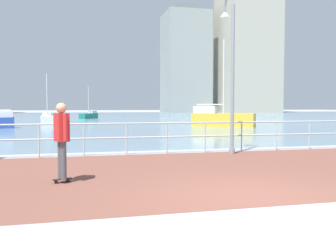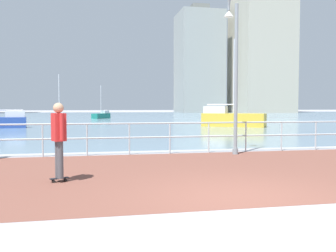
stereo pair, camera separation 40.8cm
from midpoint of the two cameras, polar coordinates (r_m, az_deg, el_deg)
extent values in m
plane|color=#9E9EA3|center=(46.19, -8.02, 0.99)|extent=(220.00, 220.00, 0.00)
cube|color=brown|center=(9.51, 5.87, -6.88)|extent=(28.00, 7.00, 0.01)
cube|color=#6B899E|center=(57.53, -8.71, 1.39)|extent=(180.00, 88.00, 0.00)
cylinder|color=#B2BCC1|center=(12.57, -17.84, -2.16)|extent=(0.05, 0.05, 1.06)
cylinder|color=#B2BCC1|center=(12.49, -11.44, -2.10)|extent=(0.05, 0.05, 1.06)
cylinder|color=#B2BCC1|center=(12.57, -5.04, -2.02)|extent=(0.05, 0.05, 1.06)
cylinder|color=#B2BCC1|center=(12.80, 1.20, -1.92)|extent=(0.05, 0.05, 1.06)
cylinder|color=#B2BCC1|center=(13.18, 7.15, -1.80)|extent=(0.05, 0.05, 1.06)
cylinder|color=#B2BCC1|center=(13.69, 12.72, -1.67)|extent=(0.05, 0.05, 1.06)
cylinder|color=#B2BCC1|center=(14.32, 17.83, -1.54)|extent=(0.05, 0.05, 1.06)
cylinder|color=#B2BCC1|center=(15.05, 22.48, -1.40)|extent=(0.05, 0.05, 1.06)
cylinder|color=#B2BCC1|center=(12.76, 1.20, 0.46)|extent=(25.20, 0.06, 0.06)
cylinder|color=#B2BCC1|center=(12.79, 1.20, -1.68)|extent=(25.20, 0.06, 0.06)
cylinder|color=gray|center=(12.93, 11.20, -3.85)|extent=(0.19, 0.19, 0.20)
cylinder|color=gray|center=(12.87, 11.31, 6.99)|extent=(0.12, 0.12, 5.07)
cylinder|color=gray|center=(13.76, 10.26, 18.09)|extent=(0.10, 0.14, 0.19)
cylinder|color=gray|center=(13.74, 10.21, 17.45)|extent=(0.10, 0.10, 0.17)
cone|color=silver|center=(13.69, 10.20, 16.64)|extent=(0.36, 0.36, 0.22)
cylinder|color=black|center=(8.47, -14.25, -8.01)|extent=(0.07, 0.05, 0.06)
cylinder|color=black|center=(8.40, -14.08, -8.10)|extent=(0.07, 0.05, 0.06)
cylinder|color=black|center=(8.40, -15.93, -8.13)|extent=(0.07, 0.05, 0.06)
cylinder|color=black|center=(8.32, -15.77, -8.22)|extent=(0.07, 0.05, 0.06)
cube|color=black|center=(8.39, -15.01, -7.78)|extent=(0.41, 0.25, 0.02)
cylinder|color=#4C4C51|center=(8.40, -15.21, -4.92)|extent=(0.17, 0.17, 0.80)
cylinder|color=#4C4C51|center=(8.25, -14.88, -5.06)|extent=(0.17, 0.17, 0.80)
cube|color=red|center=(8.25, -15.12, -0.16)|extent=(0.35, 0.40, 0.60)
cylinder|color=red|center=(8.47, -15.59, 0.02)|extent=(0.12, 0.12, 0.57)
cylinder|color=red|center=(8.03, -14.62, -0.13)|extent=(0.12, 0.12, 0.57)
sphere|color=tan|center=(8.24, -15.16, 2.69)|extent=(0.22, 0.22, 0.22)
cube|color=white|center=(37.23, -16.06, 0.97)|extent=(1.53, 3.48, 0.72)
cube|color=silver|center=(38.22, -16.18, 1.86)|extent=(0.90, 1.31, 0.40)
cylinder|color=silver|center=(37.22, -16.11, 4.60)|extent=(0.08, 0.08, 4.00)
cylinder|color=silver|center=(37.94, -16.16, 2.27)|extent=(0.29, 1.51, 0.06)
cube|color=silver|center=(30.41, -22.08, 1.70)|extent=(1.46, 0.99, 0.45)
cylinder|color=silver|center=(30.42, -22.66, 2.28)|extent=(1.70, 0.29, 0.07)
cube|color=#197266|center=(50.73, -10.04, 1.54)|extent=(2.61, 3.14, 0.68)
cube|color=silver|center=(51.51, -9.46, 2.15)|extent=(1.21, 1.32, 0.38)
cylinder|color=silver|center=(50.72, -10.06, 4.04)|extent=(0.08, 0.08, 3.75)
cylinder|color=silver|center=(51.29, -9.61, 2.44)|extent=(0.87, 1.20, 0.06)
cube|color=gold|center=(30.32, 10.44, 0.92)|extent=(5.00, 4.07, 1.07)
cube|color=silver|center=(30.65, 7.72, 2.51)|extent=(2.09, 1.90, 0.59)
cylinder|color=silver|center=(30.40, 10.51, 7.53)|extent=(0.12, 0.12, 5.94)
cylinder|color=silver|center=(30.55, 8.45, 3.29)|extent=(1.91, 1.34, 0.09)
cube|color=#B2AD99|center=(100.51, 14.31, 13.92)|extent=(13.14, 13.87, 41.49)
cube|color=#939993|center=(100.56, 4.87, 9.61)|extent=(11.20, 11.70, 26.28)
cube|color=slate|center=(103.14, 4.91, 17.44)|extent=(4.48, 4.68, 2.00)
camera|label=1|loc=(0.20, -88.85, 0.06)|focal=39.63mm
camera|label=2|loc=(0.20, 91.15, -0.06)|focal=39.63mm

